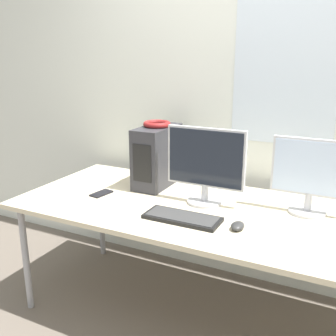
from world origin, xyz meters
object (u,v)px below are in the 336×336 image
at_px(headphones, 157,124).
at_px(monitor_main, 206,164).
at_px(mouse, 238,226).
at_px(keyboard, 182,218).
at_px(cell_phone, 101,193).
at_px(pc_tower, 157,156).
at_px(monitor_right_near, 311,175).

xyz_separation_m(headphones, monitor_main, (0.40, -0.17, -0.17)).
distance_m(headphones, mouse, 0.89).
relative_size(monitor_main, keyboard, 1.14).
bearing_deg(cell_phone, mouse, 1.74).
distance_m(monitor_main, keyboard, 0.36).
bearing_deg(keyboard, monitor_main, 86.89).
bearing_deg(pc_tower, mouse, -32.37).
relative_size(pc_tower, keyboard, 0.98).
bearing_deg(monitor_right_near, pc_tower, 176.54).
relative_size(mouse, cell_phone, 0.65).
height_order(headphones, mouse, headphones).
xyz_separation_m(headphones, cell_phone, (-0.22, -0.32, -0.40)).
relative_size(monitor_right_near, keyboard, 1.02).
height_order(pc_tower, headphones, headphones).
bearing_deg(pc_tower, cell_phone, -125.07).
height_order(monitor_right_near, cell_phone, monitor_right_near).
bearing_deg(monitor_main, monitor_right_near, 11.45).
bearing_deg(cell_phone, keyboard, -3.15).
xyz_separation_m(monitor_main, cell_phone, (-0.62, -0.15, -0.23)).
xyz_separation_m(monitor_right_near, cell_phone, (-1.17, -0.26, -0.21)).
height_order(headphones, keyboard, headphones).
distance_m(pc_tower, mouse, 0.82).
bearing_deg(monitor_right_near, mouse, -126.67).
xyz_separation_m(monitor_right_near, keyboard, (-0.57, -0.39, -0.21)).
bearing_deg(keyboard, pc_tower, 130.81).
bearing_deg(mouse, pc_tower, 147.63).
distance_m(headphones, cell_phone, 0.56).
bearing_deg(pc_tower, headphones, 90.00).
distance_m(monitor_main, mouse, 0.44).
distance_m(monitor_right_near, cell_phone, 1.22).
bearing_deg(headphones, mouse, -32.42).
bearing_deg(headphones, pc_tower, -90.00).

